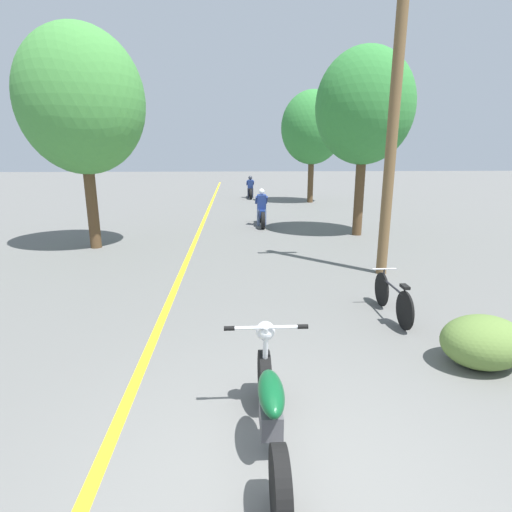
% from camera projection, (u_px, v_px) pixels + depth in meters
% --- Properties ---
extents(ground_plane, '(120.00, 120.00, 0.00)m').
position_uv_depth(ground_plane, '(291.00, 494.00, 3.33)').
color(ground_plane, '#60605E').
extents(lane_stripe_center, '(0.14, 48.00, 0.01)m').
position_uv_depth(lane_stripe_center, '(201.00, 227.00, 15.31)').
color(lane_stripe_center, yellow).
rests_on(lane_stripe_center, ground).
extents(utility_pole, '(1.10, 0.24, 7.34)m').
position_uv_depth(utility_pole, '(395.00, 105.00, 8.53)').
color(utility_pole, brown).
rests_on(utility_pole, ground).
extents(roadside_tree_right_near, '(3.19, 2.87, 6.05)m').
position_uv_depth(roadside_tree_right_near, '(365.00, 107.00, 12.86)').
color(roadside_tree_right_near, '#513A23').
rests_on(roadside_tree_right_near, ground).
extents(roadside_tree_right_far, '(3.45, 3.11, 6.11)m').
position_uv_depth(roadside_tree_right_far, '(312.00, 128.00, 22.01)').
color(roadside_tree_right_far, '#513A23').
rests_on(roadside_tree_right_far, ground).
extents(roadside_tree_left, '(3.46, 3.11, 6.14)m').
position_uv_depth(roadside_tree_left, '(81.00, 102.00, 11.00)').
color(roadside_tree_left, '#513A23').
rests_on(roadside_tree_left, ground).
extents(roadside_bush, '(1.10, 0.88, 0.70)m').
position_uv_depth(roadside_bush, '(483.00, 342.00, 5.26)').
color(roadside_bush, '#5B7A38').
rests_on(roadside_bush, ground).
extents(motorcycle_foreground, '(0.87, 2.15, 1.05)m').
position_uv_depth(motorcycle_foreground, '(270.00, 409.00, 3.74)').
color(motorcycle_foreground, black).
rests_on(motorcycle_foreground, ground).
extents(motorcycle_rider_lead, '(0.50, 2.06, 1.44)m').
position_uv_depth(motorcycle_rider_lead, '(262.00, 212.00, 15.53)').
color(motorcycle_rider_lead, black).
rests_on(motorcycle_rider_lead, ground).
extents(motorcycle_rider_far, '(0.50, 2.15, 1.39)m').
position_uv_depth(motorcycle_rider_far, '(250.00, 190.00, 25.07)').
color(motorcycle_rider_far, black).
rests_on(motorcycle_rider_far, ground).
extents(bicycle_parked, '(0.44, 1.66, 0.74)m').
position_uv_depth(bicycle_parked, '(393.00, 298.00, 6.88)').
color(bicycle_parked, black).
rests_on(bicycle_parked, ground).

